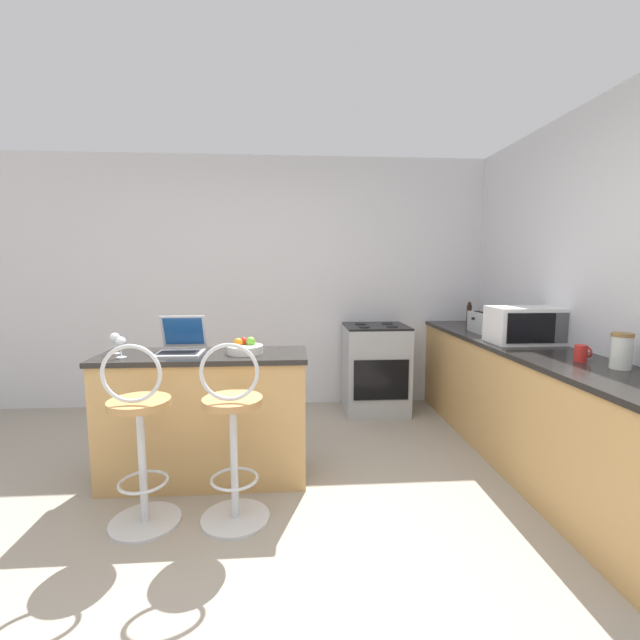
{
  "coord_description": "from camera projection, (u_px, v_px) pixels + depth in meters",
  "views": [
    {
      "loc": [
        0.21,
        -2.05,
        1.47
      ],
      "look_at": [
        0.48,
        1.84,
        0.99
      ],
      "focal_mm": 24.0,
      "sensor_mm": 36.0,
      "label": 1
    }
  ],
  "objects": [
    {
      "name": "laptop",
      "position": [
        181.0,
        343.0,
        2.94
      ],
      "size": [
        0.31,
        0.31,
        0.25
      ],
      "color": "#B7BABF",
      "rests_on": "breakfast_bar"
    },
    {
      "name": "wine_glass_short",
      "position": [
        115.0,
        339.0,
        2.87
      ],
      "size": [
        0.07,
        0.07,
        0.14
      ],
      "color": "silver",
      "rests_on": "breakfast_bar"
    },
    {
      "name": "pepper_mill",
      "position": [
        469.0,
        313.0,
        4.46
      ],
      "size": [
        0.05,
        0.05,
        0.23
      ],
      "color": "#331E14",
      "rests_on": "counter_right"
    },
    {
      "name": "storage_jar",
      "position": [
        621.0,
        351.0,
        2.45
      ],
      "size": [
        0.12,
        0.12,
        0.21
      ],
      "color": "silver",
      "rests_on": "counter_right"
    },
    {
      "name": "mug_red",
      "position": [
        581.0,
        353.0,
        2.64
      ],
      "size": [
        0.09,
        0.07,
        0.1
      ],
      "color": "red",
      "rests_on": "counter_right"
    },
    {
      "name": "microwave",
      "position": [
        525.0,
        325.0,
        3.28
      ],
      "size": [
        0.52,
        0.34,
        0.28
      ],
      "color": "white",
      "rests_on": "counter_right"
    },
    {
      "name": "fruit_bowl",
      "position": [
        245.0,
        348.0,
        2.9
      ],
      "size": [
        0.24,
        0.24,
        0.11
      ],
      "color": "silver",
      "rests_on": "breakfast_bar"
    },
    {
      "name": "wine_glass_tall",
      "position": [
        121.0,
        343.0,
        2.75
      ],
      "size": [
        0.07,
        0.07,
        0.14
      ],
      "color": "silver",
      "rests_on": "breakfast_bar"
    },
    {
      "name": "bar_stool_near",
      "position": [
        140.0,
        440.0,
        2.39
      ],
      "size": [
        0.4,
        0.4,
        1.07
      ],
      "color": "silver",
      "rests_on": "ground_plane"
    },
    {
      "name": "counter_right",
      "position": [
        524.0,
        403.0,
        3.25
      ],
      "size": [
        0.6,
        3.01,
        0.89
      ],
      "color": "tan",
      "rests_on": "ground_plane"
    },
    {
      "name": "bar_stool_far",
      "position": [
        233.0,
        437.0,
        2.43
      ],
      "size": [
        0.4,
        0.4,
        1.07
      ],
      "color": "silver",
      "rests_on": "ground_plane"
    },
    {
      "name": "wall_back",
      "position": [
        271.0,
        283.0,
        4.52
      ],
      "size": [
        12.0,
        0.06,
        2.6
      ],
      "color": "silver",
      "rests_on": "ground_plane"
    },
    {
      "name": "stove_range",
      "position": [
        375.0,
        368.0,
        4.36
      ],
      "size": [
        0.62,
        0.58,
        0.9
      ],
      "color": "#9EA3A8",
      "rests_on": "ground_plane"
    },
    {
      "name": "ground_plane",
      "position": [
        252.0,
        555.0,
        2.19
      ],
      "size": [
        20.0,
        20.0,
        0.0
      ],
      "primitive_type": "plane",
      "color": "gray"
    },
    {
      "name": "breakfast_bar",
      "position": [
        206.0,
        416.0,
        2.95
      ],
      "size": [
        1.39,
        0.5,
        0.89
      ],
      "color": "tan",
      "rests_on": "ground_plane"
    },
    {
      "name": "toaster",
      "position": [
        485.0,
        322.0,
        3.82
      ],
      "size": [
        0.22,
        0.3,
        0.19
      ],
      "color": "#9EA3A8",
      "rests_on": "counter_right"
    }
  ]
}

